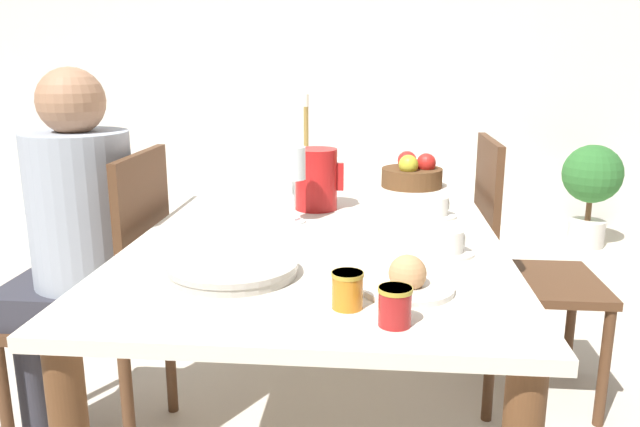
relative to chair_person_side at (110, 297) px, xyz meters
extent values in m
plane|color=beige|center=(0.65, 0.20, -0.50)|extent=(20.00, 20.00, 0.00)
cube|color=silver|center=(0.65, 2.87, 0.80)|extent=(10.00, 0.06, 2.60)
cube|color=silver|center=(0.65, 0.20, 0.24)|extent=(0.94, 2.01, 0.03)
cylinder|color=brown|center=(0.24, 1.15, -0.14)|extent=(0.07, 0.07, 0.72)
cylinder|color=brown|center=(1.06, 1.15, -0.14)|extent=(0.07, 0.07, 0.72)
cylinder|color=#51331E|center=(-0.26, -0.19, -0.29)|extent=(0.04, 0.04, 0.42)
cylinder|color=#51331E|center=(-0.26, 0.18, -0.29)|extent=(0.04, 0.04, 0.42)
cylinder|color=#51331E|center=(0.11, -0.19, -0.29)|extent=(0.04, 0.04, 0.42)
cylinder|color=#51331E|center=(0.11, 0.18, -0.29)|extent=(0.04, 0.04, 0.42)
cube|color=#51331E|center=(-0.08, 0.00, -0.06)|extent=(0.42, 0.42, 0.03)
cube|color=#51331E|center=(0.12, 0.00, 0.20)|extent=(0.03, 0.39, 0.49)
cylinder|color=#51331E|center=(1.57, 0.60, -0.29)|extent=(0.04, 0.04, 0.42)
cylinder|color=#51331E|center=(1.57, 0.23, -0.29)|extent=(0.04, 0.04, 0.42)
cylinder|color=#51331E|center=(1.20, 0.60, -0.29)|extent=(0.04, 0.04, 0.42)
cylinder|color=#51331E|center=(1.20, 0.23, -0.29)|extent=(0.04, 0.04, 0.42)
cube|color=#51331E|center=(1.38, 0.41, -0.06)|extent=(0.42, 0.42, 0.03)
cube|color=#51331E|center=(1.18, 0.41, 0.20)|extent=(0.03, 0.39, 0.49)
cylinder|color=#33333D|center=(-0.22, -0.10, -0.27)|extent=(0.09, 0.09, 0.45)
cylinder|color=#33333D|center=(-0.22, 0.06, -0.27)|extent=(0.09, 0.09, 0.45)
cube|color=#33333D|center=(-0.15, -0.02, 0.00)|extent=(0.30, 0.34, 0.11)
cylinder|color=#9EA8B7|center=(-0.06, -0.02, 0.27)|extent=(0.30, 0.30, 0.46)
sphere|color=#A37556|center=(-0.06, -0.02, 0.59)|extent=(0.19, 0.19, 0.19)
cylinder|color=#A37556|center=(-0.16, 0.19, 0.39)|extent=(0.25, 0.06, 0.20)
cylinder|color=red|center=(0.62, 0.16, 0.35)|extent=(0.13, 0.13, 0.19)
cube|color=red|center=(0.69, 0.16, 0.35)|extent=(0.02, 0.02, 0.08)
cone|color=red|center=(0.57, 0.16, 0.42)|extent=(0.04, 0.04, 0.04)
cylinder|color=white|center=(0.57, -0.01, 0.25)|extent=(0.07, 0.07, 0.00)
cylinder|color=white|center=(0.57, -0.01, 0.32)|extent=(0.01, 0.01, 0.12)
cylinder|color=white|center=(0.57, -0.01, 0.42)|extent=(0.07, 0.07, 0.09)
cylinder|color=silver|center=(0.97, -0.27, 0.26)|extent=(0.13, 0.13, 0.01)
cylinder|color=silver|center=(0.97, -0.27, 0.29)|extent=(0.08, 0.08, 0.05)
cube|color=silver|center=(1.02, -0.27, 0.29)|extent=(0.01, 0.01, 0.03)
cylinder|color=silver|center=(0.98, 0.09, 0.26)|extent=(0.13, 0.13, 0.01)
cylinder|color=silver|center=(0.98, 0.09, 0.29)|extent=(0.08, 0.08, 0.05)
cube|color=silver|center=(1.02, 0.09, 0.29)|extent=(0.01, 0.01, 0.03)
cylinder|color=#B7B2A8|center=(0.49, -0.46, 0.26)|extent=(0.28, 0.28, 0.02)
cylinder|color=#B7B2A8|center=(0.49, -0.46, 0.28)|extent=(0.28, 0.28, 0.01)
cylinder|color=silver|center=(0.87, -0.52, 0.26)|extent=(0.19, 0.19, 0.01)
sphere|color=tan|center=(0.87, -0.52, 0.29)|extent=(0.08, 0.08, 0.08)
cylinder|color=#C67A1E|center=(0.75, -0.62, 0.29)|extent=(0.06, 0.06, 0.07)
cylinder|color=gold|center=(0.75, -0.62, 0.32)|extent=(0.06, 0.06, 0.01)
cylinder|color=#A81E1E|center=(0.84, -0.69, 0.29)|extent=(0.06, 0.06, 0.07)
cylinder|color=gold|center=(0.84, -0.69, 0.32)|extent=(0.06, 0.06, 0.01)
cylinder|color=brown|center=(0.93, 0.53, 0.29)|extent=(0.22, 0.22, 0.07)
sphere|color=red|center=(0.98, 0.53, 0.34)|extent=(0.07, 0.07, 0.07)
sphere|color=red|center=(0.91, 0.58, 0.34)|extent=(0.07, 0.07, 0.07)
sphere|color=gold|center=(0.91, 0.48, 0.34)|extent=(0.07, 0.07, 0.07)
cylinder|color=olive|center=(0.51, 0.84, 0.26)|extent=(0.06, 0.06, 0.01)
cylinder|color=olive|center=(0.51, 0.84, 0.39)|extent=(0.02, 0.02, 0.25)
cylinder|color=beige|center=(0.51, 0.84, 0.54)|extent=(0.02, 0.02, 0.05)
cylinder|color=beige|center=(2.19, 2.35, -0.41)|extent=(0.23, 0.23, 0.17)
cylinder|color=brown|center=(2.19, 2.35, -0.25)|extent=(0.04, 0.04, 0.15)
sphere|color=#2D6B2D|center=(2.19, 2.35, -0.02)|extent=(0.37, 0.37, 0.37)
camera|label=1|loc=(0.80, -1.72, 0.71)|focal=35.00mm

